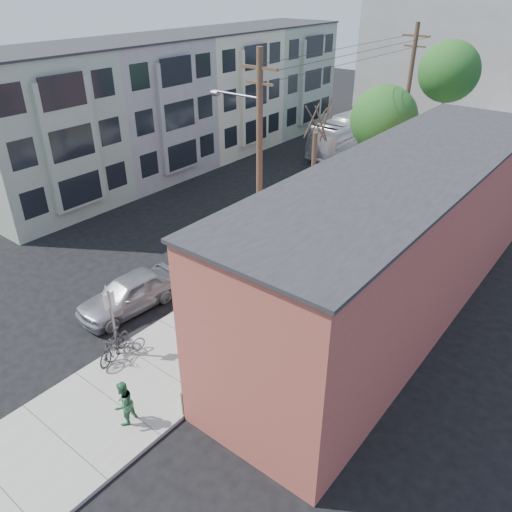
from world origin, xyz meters
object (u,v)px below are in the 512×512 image
Objects in this scene: tree_leafy_far at (449,72)px; patio_chair_a at (226,353)px; parking_meter_far at (314,214)px; car_1 at (218,254)px; cyclist at (228,306)px; car_4 at (372,166)px; parking_meter_near at (212,275)px; utility_pole_near at (258,162)px; sign_post at (112,317)px; tree_bare at (312,188)px; tree_leafy_mid at (384,119)px; car_3 at (335,188)px; car_2 at (271,219)px; car_0 at (129,293)px; parked_bike_b at (125,347)px; patio_chair_b at (221,358)px; parked_bike_a at (114,345)px; bus at (360,132)px; patron_grey at (249,315)px; patron_green at (123,403)px.

tree_leafy_far reaches higher than patio_chair_a.
car_1 reaches higher than parking_meter_far.
car_4 is (-3.58, 19.74, -0.30)m from cyclist.
parking_meter_near is 0.12× the size of utility_pole_near.
tree_leafy_far is (0.45, 30.46, 4.67)m from sign_post.
parking_meter_near is 2.52m from cyclist.
tree_bare reaches higher than parking_meter_far.
car_3 is (-2.00, -1.64, -4.37)m from tree_leafy_mid.
car_2 is 6.31m from car_3.
cyclist is 0.38× the size of car_2.
car_0 is (-2.00, -3.02, -0.20)m from parking_meter_near.
tree_leafy_mid is 3.96× the size of cyclist.
car_0 is at bearing 150.08° from parked_bike_b.
cyclist is (-1.55, 2.14, 0.43)m from patio_chair_b.
tree_leafy_far is at bearing 90.00° from tree_bare.
car_4 is (-2.00, -6.74, -5.77)m from tree_leafy_far.
utility_pole_near is 11.24m from car_3.
sign_post reaches higher than parking_meter_near.
sign_post is 0.33× the size of tree_leafy_far.
tree_leafy_mid is at bearing 88.72° from sign_post.
car_0 reaches higher than parked_bike_b.
parked_bike_a is 12.66m from car_2.
car_3 is 0.44× the size of bus.
cyclist is (2.13, -1.35, 0.04)m from parking_meter_near.
cyclist is (1.58, -8.49, -2.01)m from tree_bare.
tree_leafy_mid reaches higher than parked_bike_b.
utility_pole_near is 5.98× the size of patron_grey.
parking_meter_near is 7.87m from patron_green.
utility_pole_near is 1.73× the size of tree_bare.
parking_meter_near is at bearing -131.56° from patron_grey.
sign_post is at bearing -90.85° from tree_leafy_far.
patron_green is 0.14× the size of bus.
car_4 is (0.55, 21.41, -0.06)m from car_0.
car_3 is at bearing 74.63° from parked_bike_a.
parked_bike_b is 7.47m from car_1.
parking_meter_far is 0.14× the size of tree_leafy_far.
tree_leafy_mid is (0.45, 20.20, 3.22)m from sign_post.
parked_bike_b is (-0.09, -12.38, -2.46)m from tree_bare.
sign_post is 1.31m from parked_bike_b.
tree_bare is 10.71m from car_0.
tree_leafy_mid is at bearing 44.24° from car_3.
sign_post reaches higher than patron_grey.
utility_pole_near reaches higher than patio_chair_b.
parking_meter_far is 0.65× the size of parked_bike_a.
patio_chair_b is at bearing -80.34° from tree_leafy_mid.
parked_bike_b is at bearing -90.44° from tree_bare.
patron_green is 0.98× the size of parked_bike_b.
tree_bare is 18.32m from tree_leafy_far.
car_3 is (-1.91, 18.47, 0.11)m from parked_bike_b.
utility_pole_near reaches higher than tree_leafy_mid.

